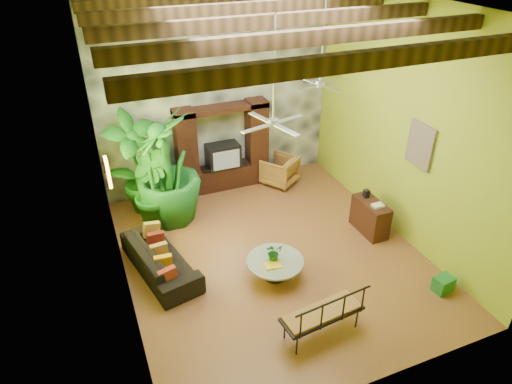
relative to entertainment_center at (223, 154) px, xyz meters
name	(u,v)px	position (x,y,z in m)	size (l,w,h in m)	color
ground	(271,254)	(0.00, -3.14, -0.97)	(7.00, 7.00, 0.00)	brown
ceiling	(277,6)	(0.00, -3.14, 4.03)	(6.00, 7.00, 0.02)	silver
back_wall	(216,92)	(0.00, 0.36, 1.53)	(6.00, 0.02, 5.00)	#A3AC27
left_wall	(109,178)	(-3.00, -3.14, 1.53)	(0.02, 7.00, 5.00)	#A3AC27
right_wall	(405,125)	(3.00, -3.14, 1.53)	(0.02, 7.00, 5.00)	#A3AC27
stone_accent_wall	(217,93)	(0.00, 0.30, 1.53)	(5.98, 0.10, 4.98)	#3B3F43
ceiling_beams	(276,20)	(0.00, -3.14, 3.81)	(5.95, 5.36, 0.22)	#3A2512
entertainment_center	(223,154)	(0.00, 0.00, 0.00)	(2.40, 0.55, 2.30)	black
ceiling_fan_front	(273,111)	(-0.20, -3.54, 2.44)	(1.28, 1.28, 1.86)	silver
ceiling_fan_back	(321,74)	(1.60, -1.94, 2.44)	(1.28, 1.28, 1.86)	silver
wall_art_mask	(108,172)	(-2.96, -2.14, 1.13)	(0.06, 0.32, 0.55)	orange
wall_art_painting	(420,145)	(2.96, -3.74, 1.33)	(0.06, 0.70, 0.90)	#254C88
sofa	(160,258)	(-2.30, -2.79, -0.64)	(2.22, 0.87, 0.65)	black
wicker_armchair	(280,170)	(1.45, -0.41, -0.58)	(0.82, 0.85, 0.77)	brown
tall_plant_a	(136,164)	(-2.24, -0.37, 0.32)	(1.35, 0.92, 2.57)	#195F19
tall_plant_b	(150,190)	(-2.09, -1.07, -0.05)	(1.01, 0.81, 1.83)	#195F1D
tall_plant_c	(167,169)	(-1.66, -0.99, 0.38)	(1.50, 1.50, 2.68)	#17581D
coffee_table	(275,266)	(-0.22, -3.82, -0.71)	(1.14, 1.14, 0.40)	black
centerpiece_plant	(274,253)	(-0.25, -3.79, -0.38)	(0.33, 0.28, 0.36)	#175817
yellow_tray	(273,265)	(-0.34, -3.95, -0.55)	(0.32, 0.23, 0.03)	yellow
iron_bench	(325,313)	(-0.10, -5.53, -0.42)	(1.49, 0.67, 0.57)	black
side_console	(370,217)	(2.41, -3.22, -0.58)	(0.44, 0.97, 0.78)	#381912
green_bin	(443,284)	(2.60, -5.43, -0.81)	(0.36, 0.27, 0.32)	#1E733D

